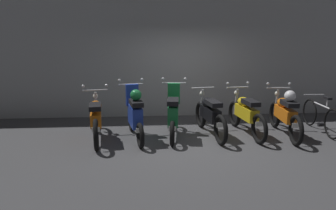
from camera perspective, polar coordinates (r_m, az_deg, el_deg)
name	(u,v)px	position (r m, az deg, el deg)	size (l,w,h in m)	color
ground_plane	(194,141)	(6.70, 4.85, -6.73)	(80.00, 80.00, 0.00)	#424244
back_wall	(182,57)	(8.61, 2.66, 9.03)	(16.00, 0.30, 3.32)	#9EA0A3
motorbike_slot_0	(96,118)	(6.80, -13.35, -2.37)	(0.58, 1.94, 1.15)	black
motorbike_slot_1	(135,114)	(6.70, -6.23, -1.67)	(0.60, 1.66, 1.29)	black
motorbike_slot_2	(173,114)	(6.83, 1.00, -1.65)	(0.59, 1.68, 1.29)	black
motorbike_slot_3	(210,114)	(7.00, 7.82, -1.73)	(0.56, 1.94, 1.03)	black
motorbike_slot_4	(246,113)	(7.23, 14.37, -1.52)	(0.59, 1.95, 1.15)	black
motorbike_slot_5	(285,113)	(7.38, 21.09, -1.42)	(0.59, 1.95, 1.15)	black
bicycle	(320,117)	(8.06, 26.69, -2.00)	(0.50, 1.73, 0.89)	black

